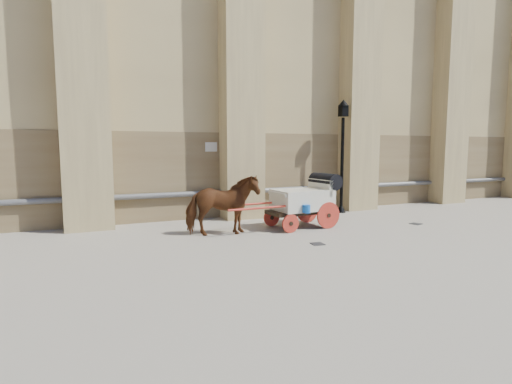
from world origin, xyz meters
name	(u,v)px	position (x,y,z in m)	size (l,w,h in m)	color
ground	(322,235)	(0.00, 0.00, 0.00)	(90.00, 90.00, 0.00)	gray
cathedral	(270,4)	(2.07, 7.81, 9.01)	(44.80, 9.20, 19.20)	tan
horse	(222,205)	(-2.57, 1.18, 0.86)	(0.92, 2.03, 1.71)	brown
carriage	(306,198)	(0.22, 1.28, 0.90)	(3.85, 1.42, 1.66)	black
street_lamp	(342,153)	(2.91, 3.14, 2.28)	(0.40, 0.40, 4.26)	black
drain_grate_near	(317,244)	(-0.67, -0.83, 0.01)	(0.32, 0.32, 0.01)	black
drain_grate_far	(416,224)	(3.74, 0.20, 0.01)	(0.32, 0.32, 0.01)	black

